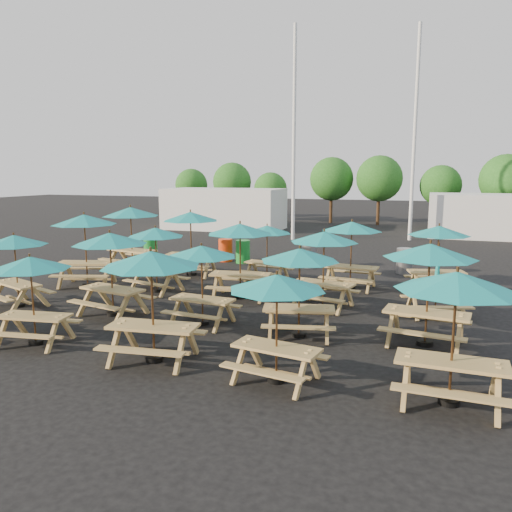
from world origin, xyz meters
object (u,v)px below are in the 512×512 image
(picnic_unit_9, at_px, (202,256))
(waste_bin_3, at_px, (309,255))
(picnic_unit_5, at_px, (110,244))
(picnic_unit_16, at_px, (456,290))
(picnic_unit_8, at_px, (151,266))
(picnic_unit_12, at_px, (277,289))
(picnic_unit_10, at_px, (240,234))
(picnic_unit_19, at_px, (439,235))
(waste_bin_1, at_px, (225,250))
(picnic_unit_1, at_px, (14,245))
(picnic_unit_11, at_px, (267,233))
(picnic_unit_13, at_px, (300,260))
(picnic_unit_4, at_px, (30,268))
(picnic_unit_18, at_px, (437,286))
(waste_bin_4, at_px, (404,261))
(picnic_unit_7, at_px, (191,220))
(picnic_unit_17, at_px, (430,257))
(picnic_unit_15, at_px, (352,231))
(picnic_unit_14, at_px, (324,242))
(picnic_unit_3, at_px, (131,216))
(waste_bin_2, at_px, (243,252))
(picnic_unit_2, at_px, (84,224))
(picnic_unit_6, at_px, (155,236))
(waste_bin_0, at_px, (151,247))

(picnic_unit_9, xyz_separation_m, waste_bin_3, (0.83, 8.67, -1.30))
(picnic_unit_5, bearing_deg, picnic_unit_16, -6.27)
(picnic_unit_8, distance_m, picnic_unit_12, 2.72)
(picnic_unit_10, distance_m, picnic_unit_19, 6.34)
(picnic_unit_9, xyz_separation_m, waste_bin_1, (-3.02, 8.87, -1.30))
(picnic_unit_1, distance_m, picnic_unit_11, 8.17)
(picnic_unit_10, bearing_deg, picnic_unit_13, -56.86)
(picnic_unit_5, relative_size, picnic_unit_19, 1.00)
(picnic_unit_1, xyz_separation_m, picnic_unit_4, (2.86, -2.45, -0.07))
(picnic_unit_18, bearing_deg, waste_bin_4, 83.81)
(picnic_unit_7, distance_m, picnic_unit_17, 10.11)
(picnic_unit_4, bearing_deg, picnic_unit_7, 82.36)
(picnic_unit_5, xyz_separation_m, picnic_unit_10, (2.63, 2.92, 0.05))
(picnic_unit_1, relative_size, picnic_unit_8, 1.01)
(picnic_unit_15, relative_size, picnic_unit_18, 1.12)
(waste_bin_3, bearing_deg, picnic_unit_7, -141.97)
(picnic_unit_18, bearing_deg, picnic_unit_15, 119.56)
(picnic_unit_5, xyz_separation_m, picnic_unit_17, (8.13, 0.24, 0.04))
(picnic_unit_9, distance_m, picnic_unit_14, 3.69)
(picnic_unit_3, bearing_deg, picnic_unit_13, -24.12)
(picnic_unit_4, xyz_separation_m, waste_bin_3, (3.80, 11.29, -1.27))
(picnic_unit_5, relative_size, waste_bin_2, 2.38)
(picnic_unit_1, bearing_deg, picnic_unit_5, 22.05)
(picnic_unit_11, bearing_deg, picnic_unit_16, -46.54)
(picnic_unit_1, height_order, waste_bin_1, picnic_unit_1)
(picnic_unit_12, xyz_separation_m, picnic_unit_16, (3.03, 0.08, 0.20))
(picnic_unit_16, height_order, waste_bin_1, picnic_unit_16)
(picnic_unit_1, relative_size, picnic_unit_2, 0.87)
(picnic_unit_9, distance_m, picnic_unit_12, 4.01)
(picnic_unit_1, xyz_separation_m, picnic_unit_5, (3.16, 0.12, 0.15))
(picnic_unit_6, height_order, waste_bin_0, picnic_unit_6)
(picnic_unit_7, distance_m, waste_bin_3, 5.21)
(picnic_unit_13, bearing_deg, picnic_unit_16, -51.49)
(picnic_unit_1, distance_m, picnic_unit_18, 11.94)
(picnic_unit_16, bearing_deg, waste_bin_1, 129.41)
(picnic_unit_14, bearing_deg, picnic_unit_3, 171.48)
(picnic_unit_5, xyz_separation_m, picnic_unit_7, (-0.40, 5.66, 0.12))
(picnic_unit_4, relative_size, picnic_unit_5, 0.87)
(picnic_unit_17, height_order, picnic_unit_18, picnic_unit_17)
(picnic_unit_6, height_order, waste_bin_4, picnic_unit_6)
(picnic_unit_8, relative_size, picnic_unit_10, 0.99)
(picnic_unit_1, relative_size, picnic_unit_10, 1.00)
(picnic_unit_8, distance_m, picnic_unit_17, 6.04)
(picnic_unit_10, relative_size, picnic_unit_16, 1.02)
(picnic_unit_3, bearing_deg, picnic_unit_14, -9.35)
(picnic_unit_7, height_order, picnic_unit_9, picnic_unit_7)
(picnic_unit_13, bearing_deg, picnic_unit_2, 147.62)
(picnic_unit_1, bearing_deg, picnic_unit_12, 2.75)
(picnic_unit_1, bearing_deg, picnic_unit_7, 84.37)
(picnic_unit_10, relative_size, picnic_unit_17, 1.00)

